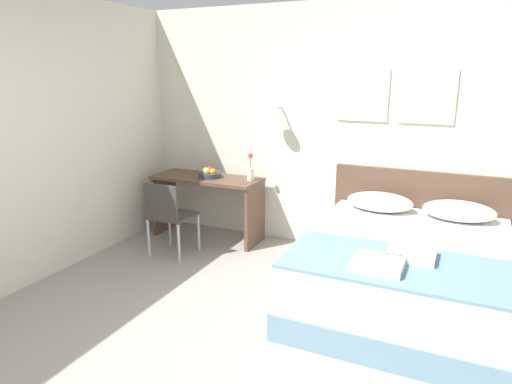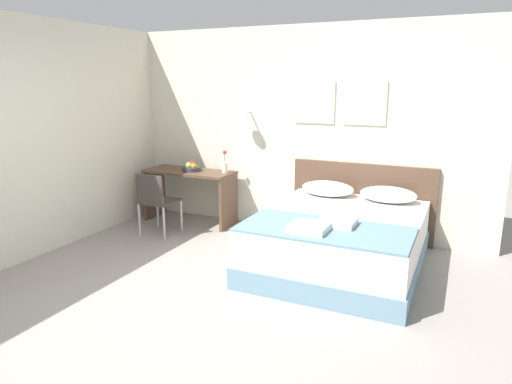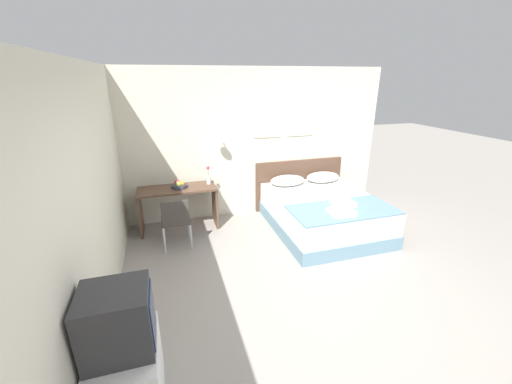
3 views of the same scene
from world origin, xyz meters
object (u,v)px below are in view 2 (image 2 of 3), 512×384
Objects in this scene: bed at (339,241)px; desk_chair at (155,199)px; headboard at (361,202)px; flower_vase at (225,165)px; pillow_right at (388,195)px; folded_towel_mid_bed at (309,228)px; desk at (190,186)px; throw_blanket at (325,229)px; pillow_left at (328,189)px; folded_towel_near_foot at (337,222)px; fruit_bowl at (191,168)px.

desk_chair is (-2.43, 0.03, 0.20)m from bed.
flower_vase reaches higher than headboard.
desk_chair is at bearing -129.87° from flower_vase.
pillow_right is 2.89m from desk_chair.
desk is at bearing 147.30° from folded_towel_mid_bed.
desk is (-2.35, 0.72, 0.24)m from bed.
bed is 1.56× the size of desk.
headboard is at bearing 90.00° from throw_blanket.
pillow_left reaches higher than folded_towel_mid_bed.
desk_chair is (-2.51, 0.48, -0.15)m from folded_towel_near_foot.
fruit_bowl is (-2.68, -0.04, 0.11)m from pillow_right.
throw_blanket is at bearing 51.81° from folded_towel_mid_bed.
desk is 0.69m from desk_chair.
throw_blanket is 0.18m from folded_towel_mid_bed.
flower_vase reaches higher than pillow_right.
headboard is 1.48m from folded_towel_near_foot.
pillow_left is (-0.36, -0.28, 0.19)m from headboard.
desk_chair is at bearing -165.65° from pillow_right.
folded_towel_near_foot is 0.34m from folded_towel_mid_bed.
flower_vase is (0.62, 0.74, 0.36)m from desk_chair.
desk_chair reaches higher than folded_towel_near_foot.
pillow_right is at bearing 72.14° from folded_towel_mid_bed.
fruit_bowl is (0.12, 0.68, 0.30)m from desk_chair.
pillow_left is 0.79× the size of desk_chair.
throw_blanket is at bearing -14.22° from desk_chair.
bed is 6.40× the size of flower_vase.
bed is at bearing -16.98° from desk.
folded_towel_mid_bed is 2.63m from fruit_bowl.
folded_towel_mid_bed is at bearing -93.60° from headboard.
folded_towel_near_foot is 0.98× the size of folded_towel_mid_bed.
desk is (-2.35, 1.30, -0.07)m from throw_blanket.
flower_vase reaches higher than desk.
folded_towel_near_foot is (-0.28, -1.19, -0.04)m from pillow_right.
fruit_bowl is (-2.40, 1.15, 0.15)m from folded_towel_near_foot.
pillow_right is 1.55m from folded_towel_mid_bed.
headboard reaches higher than folded_towel_mid_bed.
bed is at bearing 81.30° from folded_towel_mid_bed.
folded_towel_near_foot is 2.56m from desk_chair.
headboard is 2.63m from desk_chair.
fruit_bowl is at bearing 150.79° from throw_blanket.
throw_blanket is 4.68× the size of folded_towel_mid_bed.
folded_towel_near_foot reaches higher than bed.
headboard is 0.50m from pillow_left.
bed is 3.10× the size of pillow_left.
bed is 0.57m from folded_towel_near_foot.
bed is at bearing -23.16° from flower_vase.
folded_towel_near_foot is at bearing -69.44° from pillow_left.
pillow_right is at bearing 14.35° from desk_chair.
flower_vase reaches higher than throw_blanket.
fruit_bowl is at bearing 162.89° from bed.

